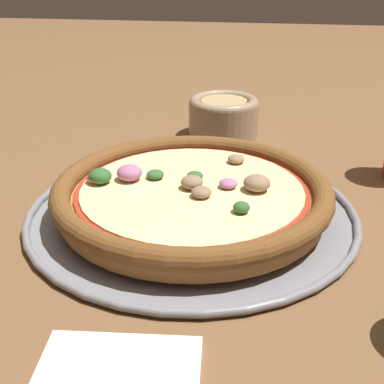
# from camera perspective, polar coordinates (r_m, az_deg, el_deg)

# --- Properties ---
(ground_plane) EXTENTS (3.00, 3.00, 0.00)m
(ground_plane) POSITION_cam_1_polar(r_m,az_deg,el_deg) (0.59, -0.00, -2.62)
(ground_plane) COLOR brown
(pizza_tray) EXTENTS (0.36, 0.36, 0.01)m
(pizza_tray) POSITION_cam_1_polar(r_m,az_deg,el_deg) (0.59, -0.00, -2.22)
(pizza_tray) COLOR gray
(pizza_tray) RESTS_ON ground_plane
(pizza) EXTENTS (0.30, 0.30, 0.04)m
(pizza) POSITION_cam_1_polar(r_m,az_deg,el_deg) (0.58, -0.03, -0.17)
(pizza) COLOR #A86B33
(pizza) RESTS_ON pizza_tray
(bowl_near) EXTENTS (0.11, 0.11, 0.06)m
(bowl_near) POSITION_cam_1_polar(r_m,az_deg,el_deg) (0.82, 3.39, 8.14)
(bowl_near) COLOR #9E8466
(bowl_near) RESTS_ON ground_plane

